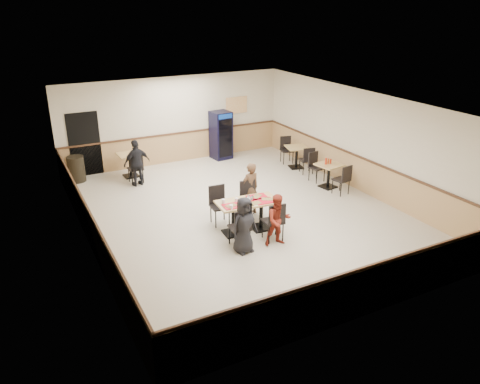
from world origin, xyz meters
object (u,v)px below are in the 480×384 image
main_table (247,211)px  diner_woman_right (278,220)px  trash_bin (76,169)px  diner_man_opposite (250,189)px  lone_diner (137,163)px  side_table_near (329,172)px  pepsi_cooler (221,135)px  side_table_far (297,154)px  diner_woman_left (244,225)px  back_table (130,162)px

main_table → diner_woman_right: diner_woman_right is taller
diner_woman_right → trash_bin: diner_woman_right is taller
diner_man_opposite → trash_bin: 5.99m
diner_woman_right → lone_diner: bearing=117.1°
diner_woman_right → side_table_near: bearing=43.8°
side_table_near → pepsi_cooler: pepsi_cooler is taller
diner_woman_right → side_table_far: diner_woman_right is taller
side_table_far → lone_diner: bearing=170.5°
diner_woman_left → trash_bin: 6.95m
diner_woman_left → pepsi_cooler: size_ratio=0.78×
diner_woman_left → lone_diner: 5.30m
trash_bin → diner_woman_left: bearing=-67.8°
pepsi_cooler → side_table_near: bearing=-73.6°
diner_man_opposite → lone_diner: 4.03m
diner_woman_left → diner_woman_right: size_ratio=1.06×
side_table_near → back_table: 6.37m
diner_man_opposite → pepsi_cooler: size_ratio=0.84×
diner_man_opposite → back_table: size_ratio=1.87×
side_table_near → lone_diner: bearing=150.9°
diner_man_opposite → pepsi_cooler: 4.91m
back_table → side_table_far: bearing=-18.4°
pepsi_cooler → trash_bin: 5.11m
diner_man_opposite → side_table_near: (3.06, 0.58, -0.22)m
side_table_near → pepsi_cooler: size_ratio=0.46×
side_table_far → trash_bin: size_ratio=1.02×
diner_man_opposite → side_table_near: bearing=-175.6°
diner_woman_left → pepsi_cooler: bearing=61.0°
main_table → pepsi_cooler: 5.92m
lone_diner → diner_woman_left: bearing=90.1°
side_table_near → pepsi_cooler: bearing=112.3°
diner_woman_right → side_table_far: (3.45, 4.38, -0.14)m
trash_bin → side_table_far: bearing=-16.9°
diner_man_opposite → side_table_far: (3.20, 2.56, -0.22)m
main_table → side_table_far: (3.75, 3.44, -0.04)m
diner_woman_right → pepsi_cooler: size_ratio=0.74×
diner_woman_right → trash_bin: size_ratio=1.54×
main_table → side_table_near: bearing=26.4°
diner_woman_left → diner_woman_right: diner_woman_left is taller
diner_woman_right → diner_man_opposite: size_ratio=0.88×
diner_woman_right → back_table: diner_woman_right is taller
lone_diner → side_table_near: (5.15, -2.86, -0.23)m
back_table → trash_bin: 1.68m
back_table → trash_bin: (-1.64, 0.35, -0.10)m
diner_woman_right → trash_bin: bearing=126.0°
diner_woman_right → side_table_near: size_ratio=1.59×
diner_woman_left → diner_man_opposite: size_ratio=0.93×
diner_woman_left → pepsi_cooler: 6.93m
lone_diner → diner_woman_right: bearing=98.7°
main_table → trash_bin: bearing=124.2°
diner_man_opposite → lone_diner: (-2.10, 3.45, 0.01)m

